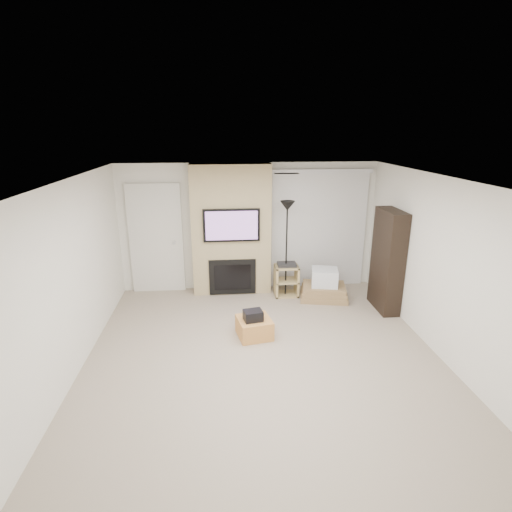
{
  "coord_description": "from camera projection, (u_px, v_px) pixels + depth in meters",
  "views": [
    {
      "loc": [
        -0.57,
        -4.89,
        3.12
      ],
      "look_at": [
        0.0,
        1.2,
        1.15
      ],
      "focal_mm": 28.0,
      "sensor_mm": 36.0,
      "label": 1
    }
  ],
  "objects": [
    {
      "name": "entry_door",
      "position": [
        156.0,
        240.0,
        7.73
      ],
      "size": [
        1.02,
        0.11,
        2.14
      ],
      "color": "silver",
      "rests_on": "floor"
    },
    {
      "name": "black_bag",
      "position": [
        253.0,
        315.0,
        6.1
      ],
      "size": [
        0.32,
        0.27,
        0.16
      ],
      "primitive_type": "cube",
      "rotation": [
        0.0,
        0.0,
        0.19
      ],
      "color": "black",
      "rests_on": "ottoman"
    },
    {
      "name": "box_stack",
      "position": [
        324.0,
        287.0,
        7.6
      ],
      "size": [
        0.99,
        0.82,
        0.59
      ],
      "color": "#98784D",
      "rests_on": "floor"
    },
    {
      "name": "bookshelf",
      "position": [
        387.0,
        261.0,
        6.98
      ],
      "size": [
        0.3,
        0.8,
        1.8
      ],
      "color": "black",
      "rests_on": "floor"
    },
    {
      "name": "hvac_vent",
      "position": [
        287.0,
        174.0,
        5.66
      ],
      "size": [
        0.35,
        0.18,
        0.01
      ],
      "primitive_type": "cube",
      "color": "silver",
      "rests_on": "ceiling"
    },
    {
      "name": "wall_back",
      "position": [
        249.0,
        227.0,
        7.86
      ],
      "size": [
        5.0,
        0.0,
        2.5
      ],
      "primitive_type": "cube",
      "rotation": [
        1.57,
        0.0,
        0.0
      ],
      "color": "white",
      "rests_on": "ground"
    },
    {
      "name": "wall_front",
      "position": [
        311.0,
        423.0,
        2.65
      ],
      "size": [
        5.0,
        0.0,
        2.5
      ],
      "primitive_type": "cube",
      "rotation": [
        1.57,
        0.0,
        0.0
      ],
      "color": "white",
      "rests_on": "ground"
    },
    {
      "name": "wall_right",
      "position": [
        445.0,
        271.0,
        5.47
      ],
      "size": [
        0.0,
        5.5,
        2.5
      ],
      "primitive_type": "cube",
      "rotation": [
        1.57,
        0.0,
        1.57
      ],
      "color": "white",
      "rests_on": "ground"
    },
    {
      "name": "floor_lamp",
      "position": [
        287.0,
        222.0,
        7.34
      ],
      "size": [
        0.27,
        0.27,
        1.85
      ],
      "color": "black",
      "rests_on": "floor"
    },
    {
      "name": "floor",
      "position": [
        264.0,
        359.0,
        5.64
      ],
      "size": [
        5.0,
        5.5,
        0.0
      ],
      "primitive_type": "cube",
      "color": "tan",
      "rests_on": "ground"
    },
    {
      "name": "wall_left",
      "position": [
        68.0,
        283.0,
        5.03
      ],
      "size": [
        0.0,
        5.5,
        2.5
      ],
      "primitive_type": "cube",
      "rotation": [
        1.57,
        0.0,
        1.57
      ],
      "color": "white",
      "rests_on": "ground"
    },
    {
      "name": "vertical_blinds",
      "position": [
        319.0,
        225.0,
        7.93
      ],
      "size": [
        1.98,
        0.1,
        2.37
      ],
      "color": "silver",
      "rests_on": "floor"
    },
    {
      "name": "av_stand",
      "position": [
        286.0,
        278.0,
        7.71
      ],
      "size": [
        0.45,
        0.38,
        0.66
      ],
      "color": "tan",
      "rests_on": "floor"
    },
    {
      "name": "fireplace_wall",
      "position": [
        231.0,
        231.0,
        7.63
      ],
      "size": [
        1.5,
        0.47,
        2.5
      ],
      "color": "tan",
      "rests_on": "floor"
    },
    {
      "name": "ceiling",
      "position": [
        265.0,
        181.0,
        4.87
      ],
      "size": [
        5.0,
        5.5,
        0.0
      ],
      "primitive_type": "cube",
      "color": "white",
      "rests_on": "wall_back"
    },
    {
      "name": "ottoman",
      "position": [
        254.0,
        327.0,
        6.22
      ],
      "size": [
        0.58,
        0.58,
        0.3
      ],
      "primitive_type": "cube",
      "rotation": [
        0.0,
        0.0,
        0.19
      ],
      "color": "#CE8B45",
      "rests_on": "floor"
    }
  ]
}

